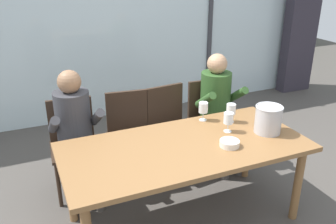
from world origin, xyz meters
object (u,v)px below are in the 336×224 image
chair_left_of_center (129,129)px  chair_right_of_center (209,115)px  wine_glass_near_bucket (228,119)px  person_olive_shirt (219,104)px  tasting_bowl (230,143)px  wine_glass_by_left_taster (203,108)px  ice_bucket_primary (268,119)px  chair_near_curtain (73,139)px  dining_table (185,153)px  person_charcoal_jacket (76,128)px  wine_glass_center_pour (231,109)px  chair_center (170,122)px

chair_left_of_center → chair_right_of_center: 0.92m
chair_left_of_center → wine_glass_near_bucket: size_ratio=5.16×
person_olive_shirt → tasting_bowl: size_ratio=7.70×
wine_glass_by_left_taster → ice_bucket_primary: bearing=-48.6°
chair_left_of_center → tasting_bowl: (0.51, -1.01, 0.23)m
chair_near_curtain → chair_right_of_center: 1.47m
chair_left_of_center → wine_glass_by_left_taster: size_ratio=5.16×
chair_near_curtain → dining_table: bearing=-45.6°
chair_right_of_center → tasting_bowl: size_ratio=5.68×
dining_table → chair_right_of_center: 1.12m
chair_left_of_center → chair_right_of_center: bearing=6.8°
ice_bucket_primary → wine_glass_near_bucket: ice_bucket_primary is taller
chair_right_of_center → ice_bucket_primary: (0.03, -0.92, 0.33)m
person_charcoal_jacket → wine_glass_center_pour: person_charcoal_jacket is taller
wine_glass_by_left_taster → wine_glass_near_bucket: bearing=-74.6°
person_charcoal_jacket → chair_right_of_center: bearing=2.4°
person_charcoal_jacket → wine_glass_near_bucket: size_ratio=7.00×
person_charcoal_jacket → tasting_bowl: size_ratio=7.70×
person_olive_shirt → wine_glass_by_left_taster: person_olive_shirt is taller
wine_glass_near_bucket → tasting_bowl: bearing=-119.0°
person_charcoal_jacket → ice_bucket_primary: bearing=-30.7°
ice_bucket_primary → tasting_bowl: (-0.43, -0.09, -0.10)m
chair_left_of_center → wine_glass_near_bucket: wine_glass_near_bucket is taller
chair_near_curtain → person_olive_shirt: size_ratio=0.74×
person_olive_shirt → wine_glass_near_bucket: person_olive_shirt is taller
dining_table → chair_left_of_center: chair_left_of_center is taller
person_charcoal_jacket → wine_glass_center_pour: (1.31, -0.50, 0.15)m
chair_left_of_center → wine_glass_center_pour: size_ratio=5.16×
chair_center → wine_glass_by_left_taster: 0.60m
dining_table → ice_bucket_primary: (0.75, -0.07, 0.20)m
dining_table → person_charcoal_jacket: bearing=135.1°
wine_glass_near_bucket → wine_glass_center_pour: (0.13, 0.16, 0.00)m
chair_center → person_olive_shirt: 0.56m
chair_left_of_center → chair_right_of_center: same height
dining_table → ice_bucket_primary: 0.78m
chair_right_of_center → wine_glass_center_pour: size_ratio=5.16×
dining_table → chair_near_curtain: (-0.75, 0.88, -0.13)m
wine_glass_by_left_taster → chair_center: bearing=104.0°
chair_center → chair_right_of_center: 0.48m
chair_near_curtain → tasting_bowl: (1.07, -1.03, 0.23)m
chair_center → person_olive_shirt: size_ratio=0.74×
wine_glass_near_bucket → ice_bucket_primary: bearing=-25.0°
chair_left_of_center → chair_near_curtain: bearing=-175.1°
chair_left_of_center → tasting_bowl: bearing=-56.3°
tasting_bowl → wine_glass_center_pour: (0.26, 0.40, 0.10)m
tasting_bowl → person_charcoal_jacket: bearing=139.6°
dining_table → person_olive_shirt: person_olive_shirt is taller
ice_bucket_primary → tasting_bowl: size_ratio=1.51×
wine_glass_near_bucket → chair_center: bearing=104.5°
chair_center → chair_left_of_center: bearing=173.6°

